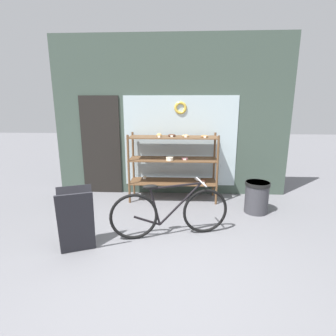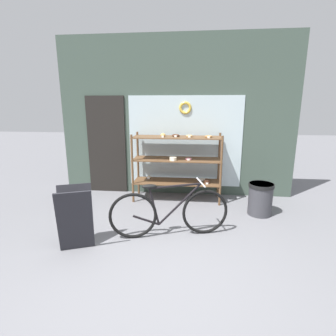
{
  "view_description": "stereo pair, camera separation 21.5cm",
  "coord_description": "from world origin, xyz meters",
  "px_view_note": "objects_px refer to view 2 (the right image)",
  "views": [
    {
      "loc": [
        0.23,
        -2.66,
        1.92
      ],
      "look_at": [
        0.03,
        1.14,
        0.99
      ],
      "focal_mm": 28.0,
      "sensor_mm": 36.0,
      "label": 1
    },
    {
      "loc": [
        0.44,
        -2.64,
        1.92
      ],
      "look_at": [
        0.03,
        1.14,
        0.99
      ],
      "focal_mm": 28.0,
      "sensor_mm": 36.0,
      "label": 2
    }
  ],
  "objects_px": {
    "sandwich_board": "(75,219)",
    "trash_bin": "(260,198)",
    "bicycle": "(169,212)",
    "display_case": "(178,160)"
  },
  "relations": [
    {
      "from": "sandwich_board",
      "to": "trash_bin",
      "type": "xyz_separation_m",
      "value": [
        2.73,
        1.45,
        -0.12
      ]
    },
    {
      "from": "bicycle",
      "to": "sandwich_board",
      "type": "xyz_separation_m",
      "value": [
        -1.21,
        -0.49,
        0.06
      ]
    },
    {
      "from": "display_case",
      "to": "bicycle",
      "type": "relative_size",
      "value": 1.02
    },
    {
      "from": "bicycle",
      "to": "trash_bin",
      "type": "xyz_separation_m",
      "value": [
        1.53,
        0.96,
        -0.06
      ]
    },
    {
      "from": "bicycle",
      "to": "trash_bin",
      "type": "distance_m",
      "value": 1.8
    },
    {
      "from": "display_case",
      "to": "trash_bin",
      "type": "xyz_separation_m",
      "value": [
        1.52,
        -0.61,
        -0.51
      ]
    },
    {
      "from": "sandwich_board",
      "to": "bicycle",
      "type": "bearing_deg",
      "value": 0.1
    },
    {
      "from": "bicycle",
      "to": "sandwich_board",
      "type": "height_order",
      "value": "sandwich_board"
    },
    {
      "from": "display_case",
      "to": "trash_bin",
      "type": "bearing_deg",
      "value": -21.92
    },
    {
      "from": "display_case",
      "to": "trash_bin",
      "type": "distance_m",
      "value": 1.72
    }
  ]
}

